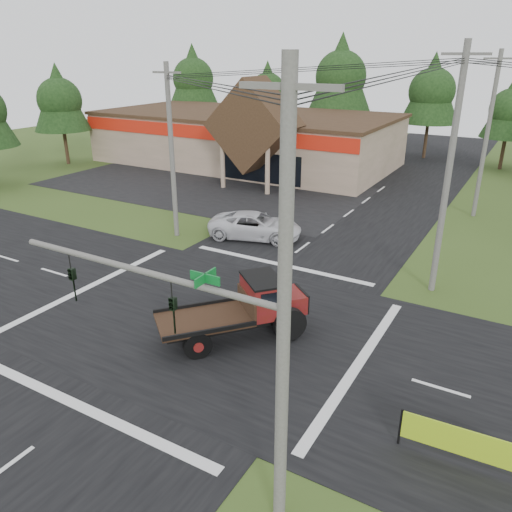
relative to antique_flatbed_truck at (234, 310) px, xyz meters
The scene contains 19 objects.
ground 2.38m from the antique_flatbed_truck, 159.92° to the left, with size 120.00×120.00×0.00m, color #354C1B.
road_ns 2.38m from the antique_flatbed_truck, 159.92° to the left, with size 12.00×120.00×0.02m, color black.
road_ew 2.38m from the antique_flatbed_truck, 159.92° to the left, with size 120.00×12.00×0.02m, color black.
parking_apron 25.33m from the antique_flatbed_truck, 128.90° to the left, with size 28.00×14.00×0.02m, color black.
cvs_building 35.03m from the antique_flatbed_truck, 120.18° to the left, with size 30.40×18.20×9.19m.
traffic_signal_mast 8.47m from the antique_flatbed_truck, 60.02° to the right, with size 8.12×0.24×7.00m.
utility_pole_nr 9.84m from the antique_flatbed_truck, 50.51° to the right, with size 2.00×0.30×11.00m.
utility_pole_nw 13.79m from the antique_flatbed_truck, 138.69° to the left, with size 2.00×0.30×10.50m.
utility_pole_ne 11.58m from the antique_flatbed_truck, 54.89° to the left, with size 2.00×0.30×11.50m.
utility_pole_n 23.92m from the antique_flatbed_truck, 74.93° to the left, with size 2.00×0.30×11.20m.
tree_row_a 52.14m from the antique_flatbed_truck, 128.09° to the left, with size 6.72×6.72×12.12m.
tree_row_b 48.28m from the antique_flatbed_truck, 117.15° to the left, with size 5.60×5.60×10.10m.
tree_row_c 43.99m from the antique_flatbed_truck, 105.92° to the left, with size 7.28×7.28×13.13m.
tree_row_d 43.17m from the antique_flatbed_truck, 92.53° to the left, with size 6.16×6.16×11.11m.
tree_row_e 41.42m from the antique_flatbed_truck, 81.46° to the left, with size 5.04×5.04×9.09m.
tree_side_w 40.08m from the antique_flatbed_truck, 148.59° to the left, with size 5.60×5.60×10.10m.
antique_flatbed_truck is the anchor object (origin of this frame).
roadside_banner 9.74m from the antique_flatbed_truck, 15.60° to the right, with size 3.76×0.11×1.28m, color #9AC219, non-canonical shape.
white_pickup 12.05m from the antique_flatbed_truck, 115.92° to the left, with size 2.68×5.81×1.61m, color silver.
Camera 1 is at (11.58, -15.75, 10.95)m, focal length 35.00 mm.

